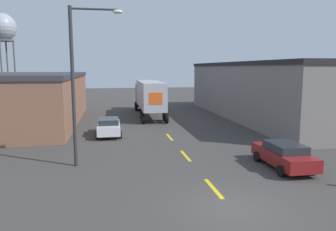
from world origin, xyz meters
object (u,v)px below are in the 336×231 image
at_px(semi_truck, 149,95).
at_px(parked_car_left_far, 109,126).
at_px(street_lamp, 79,76).
at_px(parked_car_right_near, 284,155).
at_px(water_tower, 2,29).

bearing_deg(semi_truck, parked_car_left_far, -112.65).
bearing_deg(semi_truck, street_lamp, -107.09).
bearing_deg(semi_truck, parked_car_right_near, -76.10).
distance_m(parked_car_left_far, water_tower, 46.90).
height_order(semi_truck, parked_car_left_far, semi_truck).
relative_size(parked_car_right_near, water_tower, 0.29).
bearing_deg(parked_car_left_far, water_tower, 115.74).
relative_size(semi_truck, street_lamp, 1.49).
bearing_deg(water_tower, parked_car_right_near, -60.39).
height_order(parked_car_left_far, water_tower, water_tower).
xyz_separation_m(parked_car_left_far, street_lamp, (-1.48, -8.30, 4.33)).
bearing_deg(street_lamp, water_tower, 110.33).
distance_m(semi_truck, water_tower, 40.11).
height_order(semi_truck, parked_car_right_near, semi_truck).
height_order(semi_truck, street_lamp, street_lamp).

